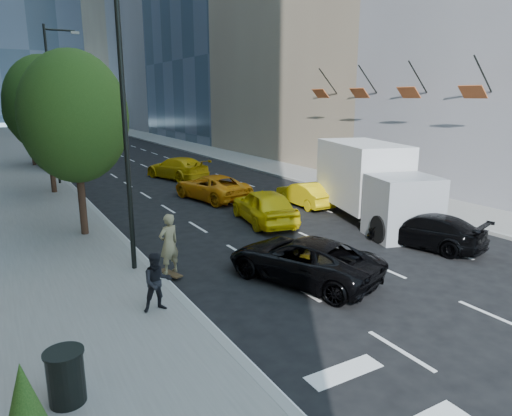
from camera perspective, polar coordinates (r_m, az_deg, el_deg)
ground at (r=15.77m, az=13.05°, el=-8.06°), size 160.00×160.00×0.00m
sidewalk_left at (r=40.98m, az=-28.20°, el=4.12°), size 6.00×120.00×0.15m
sidewalk_right at (r=45.67m, az=-3.63°, el=6.54°), size 4.00×120.00×0.15m
tower_right_far at (r=114.86m, az=-14.57°, el=22.95°), size 20.00×24.00×50.00m
lamp_near at (r=15.07m, az=-15.63°, el=13.44°), size 2.13×0.22×10.00m
lamp_far at (r=32.79m, az=-23.94°, el=12.67°), size 2.13×0.22×10.00m
tree_near at (r=19.81m, az=-21.75°, el=10.49°), size 4.20×4.20×7.46m
tree_mid at (r=29.72m, az=-24.86°, el=11.63°), size 4.50×4.50×7.99m
tree_far at (r=42.68m, az=-26.57°, el=10.78°), size 3.90×3.90×6.92m
traffic_signal at (r=50.73m, az=-26.28°, el=10.61°), size 2.48×0.53×5.20m
facade_flags at (r=29.28m, az=15.76°, el=14.06°), size 1.85×13.30×2.05m
skateboarder at (r=15.09m, az=-10.82°, el=-4.92°), size 0.84×0.67×2.00m
black_sedan_lincoln at (r=14.75m, az=5.85°, el=-6.40°), size 4.05×5.57×1.41m
black_sedan_mercedes at (r=19.16m, az=20.36°, el=-2.58°), size 3.10×4.92×1.33m
taxi_a at (r=21.26m, az=1.02°, el=0.27°), size 2.73×5.04×1.63m
taxi_b at (r=24.82m, az=6.12°, el=1.76°), size 1.46×3.96×1.30m
taxi_c at (r=26.37m, az=-5.59°, el=2.62°), size 3.37×5.52×1.43m
taxi_d at (r=33.39m, az=-9.83°, el=4.95°), size 3.66×5.83×1.58m
city_bus at (r=43.40m, az=-23.00°, el=7.11°), size 3.21×11.46×3.16m
box_truck at (r=22.16m, az=14.23°, el=3.11°), size 4.77×8.02×3.62m
pedestrian_a at (r=12.58m, az=-12.25°, el=-9.03°), size 0.84×0.68×1.62m
trash_can at (r=9.75m, az=-22.66°, el=-19.01°), size 0.67×0.67×1.01m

